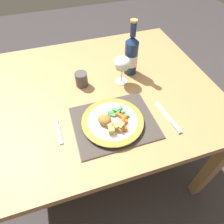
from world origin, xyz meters
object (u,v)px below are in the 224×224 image
object	(u,v)px
table_knife	(170,120)
drinking_cup	(81,79)
dining_table	(91,102)
wine_glass	(122,64)
dinner_plate	(113,121)
bottle	(131,55)
fork	(59,133)

from	to	relation	value
table_knife	drinking_cup	size ratio (longest dim) A/B	2.63
drinking_cup	dining_table	bearing A→B (deg)	-62.10
drinking_cup	wine_glass	bearing A→B (deg)	-10.78
table_knife	drinking_cup	xyz separation A→B (m)	(-0.32, 0.36, 0.04)
dinner_plate	drinking_cup	world-z (taller)	drinking_cup
bottle	drinking_cup	xyz separation A→B (m)	(-0.28, -0.03, -0.07)
wine_glass	drinking_cup	xyz separation A→B (m)	(-0.21, 0.04, -0.07)
fork	table_knife	size ratio (longest dim) A/B	0.72
fork	drinking_cup	xyz separation A→B (m)	(0.16, 0.27, 0.04)
wine_glass	dinner_plate	bearing A→B (deg)	-117.24
table_knife	drinking_cup	bearing A→B (deg)	132.37
dining_table	drinking_cup	world-z (taller)	drinking_cup
fork	table_knife	world-z (taller)	table_knife
bottle	drinking_cup	bearing A→B (deg)	-174.82
drinking_cup	dinner_plate	bearing A→B (deg)	-76.32
table_knife	bottle	xyz separation A→B (m)	(-0.05, 0.38, 0.10)
fork	drinking_cup	bearing A→B (deg)	59.96
wine_glass	drinking_cup	bearing A→B (deg)	169.22
fork	bottle	world-z (taller)	bottle
dinner_plate	table_knife	world-z (taller)	dinner_plate
dinner_plate	table_knife	bearing A→B (deg)	-13.01
dining_table	table_knife	size ratio (longest dim) A/B	6.61
dinner_plate	dining_table	bearing A→B (deg)	100.26
dining_table	fork	xyz separation A→B (m)	(-0.19, -0.22, 0.09)
dining_table	table_knife	world-z (taller)	table_knife
wine_glass	drinking_cup	distance (m)	0.22
dinner_plate	fork	world-z (taller)	dinner_plate
dining_table	wine_glass	bearing A→B (deg)	4.54
bottle	drinking_cup	distance (m)	0.29
dining_table	wine_glass	size ratio (longest dim) A/B	8.62
bottle	fork	bearing A→B (deg)	-145.56
dining_table	fork	bearing A→B (deg)	-130.17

